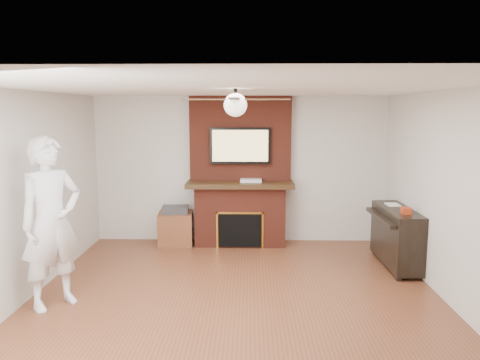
{
  "coord_description": "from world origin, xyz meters",
  "views": [
    {
      "loc": [
        0.16,
        -5.24,
        2.26
      ],
      "look_at": [
        0.03,
        0.9,
        1.34
      ],
      "focal_mm": 35.0,
      "sensor_mm": 36.0,
      "label": 1
    }
  ],
  "objects_px": {
    "piano": "(396,235)",
    "person": "(51,223)",
    "side_table": "(176,227)",
    "fireplace": "(240,186)"
  },
  "relations": [
    {
      "from": "fireplace",
      "to": "person",
      "type": "height_order",
      "value": "fireplace"
    },
    {
      "from": "piano",
      "to": "person",
      "type": "bearing_deg",
      "value": -162.21
    },
    {
      "from": "person",
      "to": "side_table",
      "type": "distance_m",
      "value": 2.85
    },
    {
      "from": "fireplace",
      "to": "piano",
      "type": "bearing_deg",
      "value": -26.63
    },
    {
      "from": "fireplace",
      "to": "person",
      "type": "distance_m",
      "value": 3.37
    },
    {
      "from": "piano",
      "to": "side_table",
      "type": "bearing_deg",
      "value": 161.33
    },
    {
      "from": "fireplace",
      "to": "side_table",
      "type": "bearing_deg",
      "value": -176.51
    },
    {
      "from": "person",
      "to": "piano",
      "type": "height_order",
      "value": "person"
    },
    {
      "from": "fireplace",
      "to": "side_table",
      "type": "xyz_separation_m",
      "value": [
        -1.1,
        -0.07,
        -0.69
      ]
    },
    {
      "from": "side_table",
      "to": "piano",
      "type": "bearing_deg",
      "value": -22.97
    }
  ]
}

